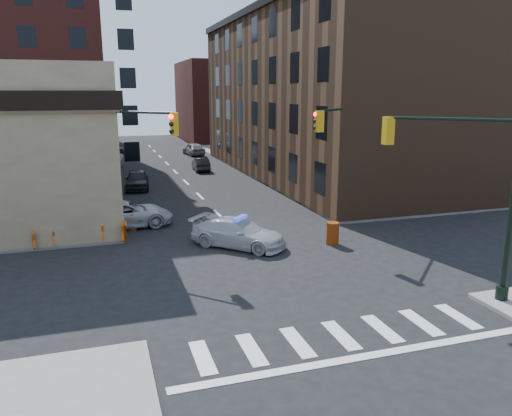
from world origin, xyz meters
TOP-DOWN VIEW (x-y plane):
  - ground at (0.00, 0.00)m, footprint 140.00×140.00m
  - sidewalk_ne at (23.00, 32.75)m, footprint 34.00×54.50m
  - commercial_row_ne at (13.00, 22.50)m, footprint 14.00×34.00m
  - filler_nw at (-16.00, 62.00)m, footprint 20.00×18.00m
  - filler_ne at (14.00, 58.00)m, footprint 16.00×16.00m
  - signal_pole_se at (6.04, -5.52)m, footprint 5.40×5.27m
  - signal_pole_nw at (-5.85, 5.34)m, footprint 3.58×3.67m
  - signal_pole_ne at (5.84, 5.35)m, footprint 3.67×3.58m
  - tree_ne_near at (7.50, 26.00)m, footprint 3.00×3.00m
  - tree_ne_far at (7.50, 34.00)m, footprint 3.00×3.00m
  - police_car at (-0.60, 3.22)m, footprint 4.92×4.80m
  - pickup at (-5.80, 8.78)m, footprint 5.60×2.91m
  - parked_car_wnear at (-4.20, 20.24)m, footprint 2.23×4.60m
  - parked_car_wfar at (-5.46, 32.28)m, footprint 1.96×4.25m
  - parked_car_wdeep at (-5.11, 44.81)m, footprint 2.34×5.07m
  - parked_car_enear at (2.50, 27.94)m, footprint 1.53×3.91m
  - parked_car_efar at (4.11, 40.20)m, footprint 2.33×4.69m
  - pedestrian_a at (-6.68, 7.43)m, footprint 0.72×0.48m
  - pedestrian_b at (-9.45, 6.56)m, footprint 1.15×1.08m
  - barrel_road at (4.08, 2.16)m, footprint 0.77×0.77m
  - barrel_bank at (-5.50, 7.93)m, footprint 0.61×0.61m
  - barricade_nw_a at (-6.50, 5.70)m, footprint 1.45×0.98m
  - barricade_nw_b at (-9.89, 5.70)m, footprint 1.29×0.84m

SIDE VIEW (x-z plane):
  - ground at x=0.00m, z-range 0.00..0.00m
  - sidewalk_ne at x=23.00m, z-range 0.00..0.15m
  - barrel_bank at x=-5.50m, z-range 0.00..0.97m
  - barrel_road at x=4.08m, z-range 0.00..1.14m
  - barricade_nw_b at x=-9.89m, z-range 0.15..1.04m
  - parked_car_enear at x=2.50m, z-range 0.00..1.27m
  - barricade_nw_a at x=-6.50m, z-range 0.15..1.15m
  - parked_car_wfar at x=-5.46m, z-range 0.00..1.35m
  - police_car at x=-0.60m, z-range 0.00..1.42m
  - parked_car_wdeep at x=-5.11m, z-range 0.00..1.44m
  - pickup at x=-5.80m, z-range 0.00..1.51m
  - parked_car_wnear at x=-4.20m, z-range 0.00..1.51m
  - parked_car_efar at x=4.11m, z-range 0.00..1.54m
  - pedestrian_b at x=-9.45m, z-range 0.15..2.03m
  - pedestrian_a at x=-6.68m, z-range 0.15..2.10m
  - tree_ne_near at x=7.50m, z-range 1.06..5.91m
  - tree_ne_far at x=7.50m, z-range 1.06..5.91m
  - signal_pole_nw at x=-5.85m, z-range 0.34..8.34m
  - signal_pole_ne at x=5.84m, z-range 0.34..8.34m
  - signal_pole_se at x=6.04m, z-range 0.61..8.61m
  - filler_ne at x=14.00m, z-range 0.00..12.00m
  - commercial_row_ne at x=13.00m, z-range 0.00..14.00m
  - filler_nw at x=-16.00m, z-range 0.00..16.00m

